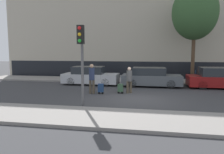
# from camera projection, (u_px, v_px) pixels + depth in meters

# --- Properties ---
(ground_plane) EXTENTS (80.00, 80.00, 0.00)m
(ground_plane) POSITION_uv_depth(u_px,v_px,m) (136.00, 99.00, 11.72)
(ground_plane) COLOR #38383A
(sidewalk_near) EXTENTS (28.00, 2.50, 0.12)m
(sidewalk_near) POSITION_uv_depth(u_px,v_px,m) (129.00, 119.00, 8.05)
(sidewalk_near) COLOR gray
(sidewalk_near) RESTS_ON ground_plane
(sidewalk_far) EXTENTS (28.00, 3.00, 0.12)m
(sidewalk_far) POSITION_uv_depth(u_px,v_px,m) (142.00, 81.00, 18.56)
(sidewalk_far) COLOR gray
(sidewalk_far) RESTS_ON ground_plane
(building_facade) EXTENTS (28.00, 3.38, 12.04)m
(building_facade) POSITION_uv_depth(u_px,v_px,m) (144.00, 16.00, 21.65)
(building_facade) COLOR #B7AD99
(building_facade) RESTS_ON ground_plane
(parked_car_0) EXTENTS (4.25, 1.77, 1.40)m
(parked_car_0) POSITION_uv_depth(u_px,v_px,m) (90.00, 76.00, 16.87)
(parked_car_0) COLOR #B7BABF
(parked_car_0) RESTS_ON ground_plane
(parked_car_1) EXTENTS (4.28, 1.85, 1.37)m
(parked_car_1) POSITION_uv_depth(u_px,v_px,m) (151.00, 77.00, 15.98)
(parked_car_1) COLOR #4C5156
(parked_car_1) RESTS_ON ground_plane
(parked_car_2) EXTENTS (4.44, 1.90, 1.44)m
(parked_car_2) POSITION_uv_depth(u_px,v_px,m) (220.00, 79.00, 15.16)
(parked_car_2) COLOR maroon
(parked_car_2) RESTS_ON ground_plane
(pedestrian_left) EXTENTS (0.35, 0.34, 1.79)m
(pedestrian_left) POSITION_uv_depth(u_px,v_px,m) (92.00, 77.00, 13.12)
(pedestrian_left) COLOR #4C4233
(pedestrian_left) RESTS_ON ground_plane
(trolley_left) EXTENTS (0.34, 0.29, 1.16)m
(trolley_left) POSITION_uv_depth(u_px,v_px,m) (101.00, 88.00, 13.10)
(trolley_left) COLOR navy
(trolley_left) RESTS_ON ground_plane
(pedestrian_right) EXTENTS (0.34, 0.34, 1.60)m
(pedestrian_right) POSITION_uv_depth(u_px,v_px,m) (129.00, 78.00, 13.27)
(pedestrian_right) COLOR #4C4233
(pedestrian_right) RESTS_ON ground_plane
(trolley_right) EXTENTS (0.34, 0.29, 1.12)m
(trolley_right) POSITION_uv_depth(u_px,v_px,m) (120.00, 88.00, 13.22)
(trolley_right) COLOR #335138
(trolley_right) RESTS_ON ground_plane
(traffic_light) EXTENTS (0.28, 0.47, 3.66)m
(traffic_light) POSITION_uv_depth(u_px,v_px,m) (81.00, 50.00, 9.51)
(traffic_light) COLOR #515154
(traffic_light) RESTS_ON ground_plane
(parked_bicycle) EXTENTS (1.77, 0.06, 0.96)m
(parked_bicycle) POSITION_uv_depth(u_px,v_px,m) (197.00, 77.00, 17.57)
(parked_bicycle) COLOR black
(parked_bicycle) RESTS_ON sidewalk_far
(bare_tree_near_crossing) EXTENTS (3.46, 3.46, 7.54)m
(bare_tree_near_crossing) POSITION_uv_depth(u_px,v_px,m) (195.00, 12.00, 16.74)
(bare_tree_near_crossing) COLOR #4C3826
(bare_tree_near_crossing) RESTS_ON sidewalk_far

